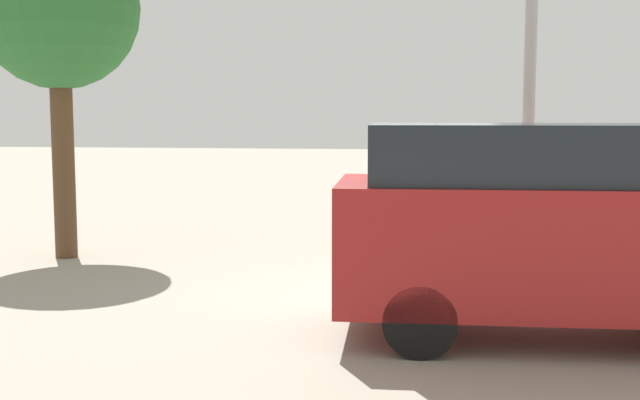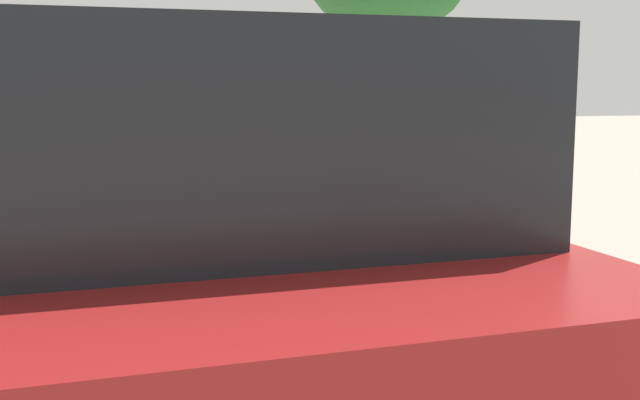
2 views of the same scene
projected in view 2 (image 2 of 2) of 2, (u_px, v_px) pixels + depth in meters
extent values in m
plane|color=gray|center=(337.00, 382.00, 5.69)|extent=(80.00, 80.00, 0.00)
cylinder|color=#4C4C4C|center=(399.00, 284.00, 6.33)|extent=(0.05, 0.05, 1.06)
cube|color=slate|center=(400.00, 201.00, 6.24)|extent=(0.21, 0.13, 0.26)
sphere|color=navy|center=(400.00, 182.00, 6.21)|extent=(0.11, 0.11, 0.11)
cube|color=maroon|center=(169.00, 333.00, 3.52)|extent=(4.52, 1.98, 1.29)
cube|color=black|center=(159.00, 116.00, 3.49)|extent=(3.62, 1.80, 0.60)
cylinder|color=black|center=(267.00, 355.00, 5.16)|extent=(0.74, 0.24, 0.73)
cylinder|color=#513823|center=(386.00, 122.00, 11.31)|extent=(0.35, 0.35, 3.11)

